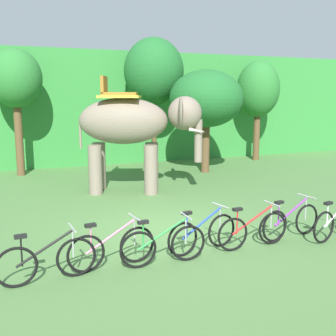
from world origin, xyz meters
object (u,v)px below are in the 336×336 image
object	(u,v)px
tree_center_left	(15,80)
bike_black	(47,260)
bike_green	(163,245)
tree_center_right	(258,90)
bike_blue	(202,233)
tree_right	(154,72)
bike_red	(253,230)
tree_center	(206,99)
bike_pink	(112,248)
bike_purple	(291,221)
elephant	(134,126)

from	to	relation	value
tree_center_left	bike_black	world-z (taller)	tree_center_left
bike_black	bike_green	xyz separation A→B (m)	(2.12, -0.04, 0.00)
tree_center_right	bike_blue	world-z (taller)	tree_center_right
tree_right	bike_blue	xyz separation A→B (m)	(-2.57, -10.00, -3.81)
tree_center_left	bike_red	xyz separation A→B (m)	(4.20, -10.29, -3.38)
bike_blue	tree_center	bearing A→B (deg)	62.79
bike_blue	tree_center_left	bearing A→B (deg)	107.17
tree_center_left	tree_center_right	distance (m)	11.11
tree_center_right	bike_pink	size ratio (longest dim) A/B	2.85
tree_center_left	bike_pink	distance (m)	10.81
tree_center	tree_center_right	distance (m)	4.45
tree_center_left	bike_red	world-z (taller)	tree_center_left
tree_center	bike_pink	distance (m)	10.39
tree_center_right	bike_purple	distance (m)	12.00
bike_black	bike_red	size ratio (longest dim) A/B	1.00
tree_right	bike_purple	xyz separation A→B (m)	(-0.36, -10.01, -3.81)
elephant	bike_blue	bearing A→B (deg)	-93.05
tree_center_left	elephant	distance (m)	5.81
tree_center_right	bike_red	distance (m)	12.74
tree_center_right	bike_pink	world-z (taller)	tree_center_right
bike_pink	bike_blue	distance (m)	1.92
tree_right	tree_center	size ratio (longest dim) A/B	1.34
bike_purple	tree_right	bearing A→B (deg)	87.93
bike_pink	bike_black	bearing A→B (deg)	-171.52
tree_center_right	bike_red	world-z (taller)	tree_center_right
bike_pink	bike_green	xyz separation A→B (m)	(0.94, -0.22, 0.00)
tree_center	bike_purple	bearing A→B (deg)	-103.32
tree_center_left	tree_center	world-z (taller)	tree_center_left
bike_black	bike_pink	world-z (taller)	same
bike_black	elephant	bearing A→B (deg)	60.27
tree_right	elephant	world-z (taller)	tree_right
bike_green	bike_pink	bearing A→B (deg)	166.79
bike_purple	bike_red	bearing A→B (deg)	-170.39
tree_center	elephant	size ratio (longest dim) A/B	1.00
tree_center	bike_black	xyz separation A→B (m)	(-7.18, -8.23, -2.64)
tree_center	elephant	bearing A→B (deg)	-148.93
tree_center	bike_blue	size ratio (longest dim) A/B	2.50
tree_center_right	bike_red	size ratio (longest dim) A/B	2.84
elephant	bike_red	xyz separation A→B (m)	(0.77, -5.87, -1.82)
tree_right	bike_black	xyz separation A→B (m)	(-5.66, -10.27, -3.81)
bike_blue	bike_purple	xyz separation A→B (m)	(2.20, -0.01, 0.00)
bike_red	bike_purple	world-z (taller)	same
tree_center	bike_red	xyz separation A→B (m)	(-3.01, -8.15, -2.64)
bike_green	tree_right	bearing A→B (deg)	71.04
tree_center_left	bike_black	xyz separation A→B (m)	(0.02, -10.37, -3.38)
tree_center_left	tree_center_right	xyz separation A→B (m)	(11.11, -0.05, -0.32)
tree_center_left	bike_purple	distance (m)	11.91
tree_center_left	bike_green	xyz separation A→B (m)	(2.14, -10.42, -3.38)
elephant	bike_blue	distance (m)	5.97
elephant	bike_green	size ratio (longest dim) A/B	2.45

